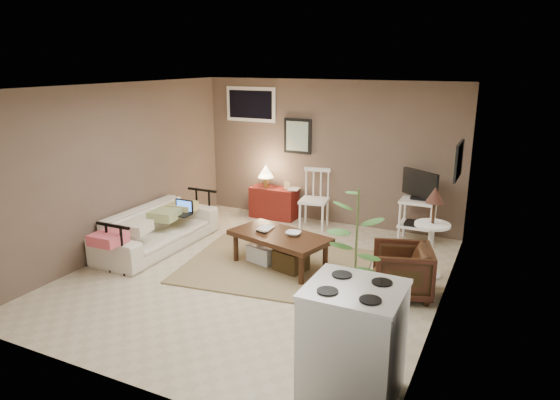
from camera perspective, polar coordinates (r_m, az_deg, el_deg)
The scene contains 20 objects.
floor at distance 6.58m, azimuth -2.46°, elevation -8.53°, with size 5.00×5.00×0.00m, color #C1B293.
art_back at distance 8.56m, azimuth 2.03°, elevation 7.31°, with size 0.50×0.03×0.60m, color black.
art_right at distance 6.47m, azimuth 19.76°, elevation 4.27°, with size 0.03×0.60×0.45m, color black.
window at distance 8.90m, azimuth -3.34°, elevation 10.86°, with size 0.96×0.03×0.60m, color white.
rug at distance 6.81m, azimuth -0.43°, elevation -7.54°, with size 2.41×1.93×0.02m, color #8E7C52.
coffee_table at distance 6.70m, azimuth -0.13°, elevation -5.47°, with size 1.45×1.00×0.50m.
sofa at distance 7.56m, azimuth -13.83°, elevation -2.47°, with size 2.04×0.60×0.80m, color beige.
sofa_pillows at distance 7.34m, azimuth -14.73°, elevation -2.36°, with size 0.39×1.94×0.14m, color beige, non-canonical shape.
sofa_end_rails at distance 7.51m, azimuth -13.10°, elevation -3.00°, with size 0.55×2.04×0.69m, color black, non-canonical shape.
laptop at distance 7.67m, azimuth -11.09°, elevation -1.12°, with size 0.31×0.23×0.21m.
red_console at distance 8.78m, azimuth -0.79°, elevation 0.04°, with size 0.82×0.36×0.95m.
spindle_chair at distance 8.26m, azimuth 3.94°, elevation -0.06°, with size 0.50×0.50×0.98m.
tv_stand at distance 7.80m, azimuth 15.52°, elevation -0.54°, with size 0.59×0.43×1.12m.
side_table at distance 6.56m, azimuth 17.06°, elevation -2.41°, with size 0.45×0.45×1.19m.
armchair at distance 6.09m, azimuth 13.77°, elevation -7.61°, with size 0.66×0.61×0.67m, color black.
potted_plant at distance 5.04m, azimuth 8.66°, elevation -6.42°, with size 0.38×0.38×1.54m.
stove at distance 4.25m, azimuth 8.32°, elevation -15.78°, with size 0.76×0.71×0.99m.
bowl at distance 6.56m, azimuth 1.53°, elevation -3.22°, with size 0.20×0.05×0.20m, color #38190F.
book_table at distance 6.83m, azimuth -2.34°, elevation -2.25°, with size 0.18×0.02×0.24m, color #38190F.
book_console at distance 8.57m, azimuth 1.01°, elevation 2.02°, with size 0.18×0.02×0.25m, color #38190F.
Camera 1 is at (2.86, -5.28, 2.70)m, focal length 32.00 mm.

